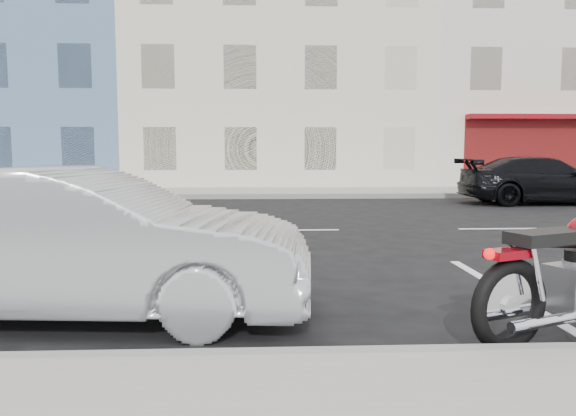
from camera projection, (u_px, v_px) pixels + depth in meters
name	position (u px, v px, depth m)	size (l,w,h in m)	color
ground	(399.00, 230.00, 11.07)	(120.00, 120.00, 0.00)	black
sidewalk_far	(196.00, 193.00, 19.48)	(80.00, 3.40, 0.15)	gray
curb_far	(190.00, 197.00, 17.79)	(80.00, 0.12, 0.16)	gray
bldg_blue	(17.00, 42.00, 25.95)	(12.00, 12.00, 13.00)	slate
bldg_cream	(276.00, 61.00, 26.58)	(12.00, 12.00, 11.50)	beige
bldg_corner	(545.00, 52.00, 27.12)	(14.00, 12.00, 12.50)	beige
sedan_silver	(80.00, 243.00, 5.22)	(1.50, 4.30, 1.42)	#9EA2A6
car_far	(542.00, 180.00, 16.22)	(1.91, 4.69, 1.36)	black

